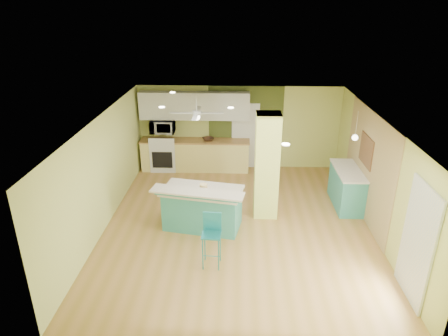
{
  "coord_description": "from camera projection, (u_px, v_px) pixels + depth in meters",
  "views": [
    {
      "loc": [
        -0.02,
        -8.01,
        4.76
      ],
      "look_at": [
        -0.33,
        0.4,
        1.23
      ],
      "focal_mm": 32.0,
      "sensor_mm": 36.0,
      "label": 1
    }
  ],
  "objects": [
    {
      "name": "stove",
      "position": [
        164.0,
        155.0,
        12.06
      ],
      "size": [
        0.76,
        0.66,
        1.08
      ],
      "color": "silver",
      "rests_on": "floor"
    },
    {
      "name": "fruit_bowl",
      "position": [
        208.0,
        139.0,
        11.81
      ],
      "size": [
        0.43,
        0.43,
        0.08
      ],
      "primitive_type": "imported",
      "rotation": [
        0.0,
        0.0,
        0.34
      ],
      "color": "#3C2418",
      "rests_on": "kitchen_run"
    },
    {
      "name": "wall_right",
      "position": [
        377.0,
        176.0,
        8.64
      ],
      "size": [
        0.01,
        7.0,
        2.5
      ],
      "primitive_type": "cube",
      "color": "#C2CA6C",
      "rests_on": "floor"
    },
    {
      "name": "ceiling_fan",
      "position": [
        197.0,
        113.0,
        10.3
      ],
      "size": [
        1.41,
        1.41,
        0.61
      ],
      "color": "silver",
      "rests_on": "ceiling"
    },
    {
      "name": "olive_accent",
      "position": [
        246.0,
        128.0,
        11.95
      ],
      "size": [
        2.2,
        0.02,
        2.5
      ],
      "primitive_type": "cube",
      "color": "#445020",
      "rests_on": "floor"
    },
    {
      "name": "french_door",
      "position": [
        417.0,
        244.0,
        6.6
      ],
      "size": [
        0.04,
        1.08,
        2.1
      ],
      "primitive_type": "cube",
      "color": "silver",
      "rests_on": "floor"
    },
    {
      "name": "column",
      "position": [
        267.0,
        166.0,
        9.18
      ],
      "size": [
        0.55,
        0.55,
        2.5
      ],
      "primitive_type": "cube",
      "color": "#CEDD66",
      "rests_on": "floor"
    },
    {
      "name": "microwave",
      "position": [
        162.0,
        126.0,
        11.73
      ],
      "size": [
        0.7,
        0.48,
        0.39
      ],
      "primitive_type": "imported",
      "color": "white",
      "rests_on": "wall_back"
    },
    {
      "name": "peninsula",
      "position": [
        202.0,
        207.0,
        8.93
      ],
      "size": [
        2.04,
        1.39,
        1.06
      ],
      "rotation": [
        0.0,
        0.0,
        -0.19
      ],
      "color": "teal",
      "rests_on": "floor"
    },
    {
      "name": "wall_back",
      "position": [
        239.0,
        128.0,
        11.97
      ],
      "size": [
        6.0,
        0.01,
        2.5
      ],
      "primitive_type": "cube",
      "color": "#C2CA6C",
      "rests_on": "floor"
    },
    {
      "name": "wall_decor",
      "position": [
        366.0,
        151.0,
        9.26
      ],
      "size": [
        0.03,
        0.9,
        0.7
      ],
      "primitive_type": "cube",
      "color": "brown",
      "rests_on": "wood_panel"
    },
    {
      "name": "pendant_lamp",
      "position": [
        355.0,
        137.0,
        9.1
      ],
      "size": [
        0.14,
        0.14,
        0.69
      ],
      "color": "silver",
      "rests_on": "ceiling"
    },
    {
      "name": "wall_front",
      "position": [
        238.0,
        276.0,
        5.51
      ],
      "size": [
        6.0,
        0.01,
        2.5
      ],
      "primitive_type": "cube",
      "color": "#C2CA6C",
      "rests_on": "floor"
    },
    {
      "name": "wood_panel",
      "position": [
        368.0,
        166.0,
        9.2
      ],
      "size": [
        0.02,
        3.4,
        2.5
      ],
      "primitive_type": "cube",
      "color": "#9C8259",
      "rests_on": "floor"
    },
    {
      "name": "upper_cabinets",
      "position": [
        194.0,
        106.0,
        11.58
      ],
      "size": [
        3.2,
        0.34,
        0.8
      ],
      "primitive_type": "cube",
      "color": "silver",
      "rests_on": "wall_back"
    },
    {
      "name": "ceiling",
      "position": [
        239.0,
        119.0,
        8.26
      ],
      "size": [
        6.0,
        7.0,
        0.01
      ],
      "primitive_type": "cube",
      "color": "white",
      "rests_on": "wall_back"
    },
    {
      "name": "floor",
      "position": [
        238.0,
        224.0,
        9.23
      ],
      "size": [
        6.0,
        7.0,
        0.01
      ],
      "primitive_type": "cube",
      "color": "#A17938",
      "rests_on": "ground"
    },
    {
      "name": "side_counter",
      "position": [
        347.0,
        187.0,
        9.9
      ],
      "size": [
        0.64,
        1.5,
        0.96
      ],
      "color": "teal",
      "rests_on": "floor"
    },
    {
      "name": "wall_left",
      "position": [
        103.0,
        172.0,
        8.84
      ],
      "size": [
        0.01,
        7.0,
        2.5
      ],
      "primitive_type": "cube",
      "color": "#C2CA6C",
      "rests_on": "floor"
    },
    {
      "name": "canister",
      "position": [
        204.0,
        187.0,
        8.73
      ],
      "size": [
        0.17,
        0.17,
        0.15
      ],
      "primitive_type": "cylinder",
      "color": "yellow",
      "rests_on": "peninsula"
    },
    {
      "name": "interior_door",
      "position": [
        245.0,
        136.0,
        12.02
      ],
      "size": [
        0.82,
        0.05,
        2.0
      ],
      "primitive_type": "cube",
      "color": "silver",
      "rests_on": "floor"
    },
    {
      "name": "kitchen_run",
      "position": [
        195.0,
        155.0,
        12.04
      ],
      "size": [
        3.25,
        0.63,
        0.94
      ],
      "color": "#E7D579",
      "rests_on": "floor"
    },
    {
      "name": "bar_stool",
      "position": [
        212.0,
        231.0,
        7.57
      ],
      "size": [
        0.38,
        0.38,
        1.08
      ],
      "rotation": [
        0.0,
        0.0,
        -0.06
      ],
      "color": "teal",
      "rests_on": "floor"
    }
  ]
}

